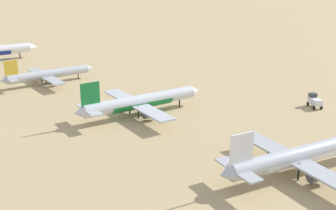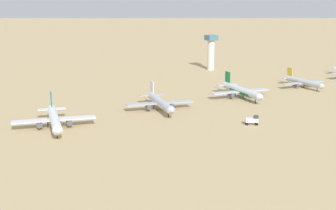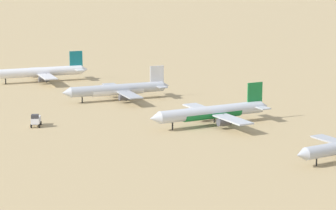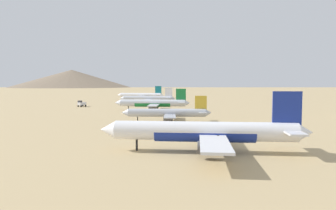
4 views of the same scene
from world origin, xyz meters
name	(u,v)px [view 2 (image 2 of 4)]	position (x,y,z in m)	size (l,w,h in m)	color
ground_plane	(239,98)	(0.00, 0.00, 0.00)	(1800.00, 1800.00, 0.00)	tan
parked_jet_0	(54,119)	(14.23, -100.36, 4.02)	(41.20, 33.73, 11.93)	white
parked_jet_1	(160,102)	(6.02, -48.84, 3.79)	(39.33, 32.18, 11.38)	#B2B7C1
parked_jet_2	(241,91)	(1.09, 0.40, 3.87)	(40.37, 32.85, 11.64)	silver
parked_jet_3	(303,82)	(-5.79, 48.43, 3.33)	(34.26, 27.79, 9.89)	#B2B7C1
service_truck	(252,120)	(45.91, -25.81, 2.08)	(4.77, 5.70, 3.90)	silver
control_tower	(211,50)	(-85.86, 35.97, 13.79)	(7.20, 7.20, 24.35)	beige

